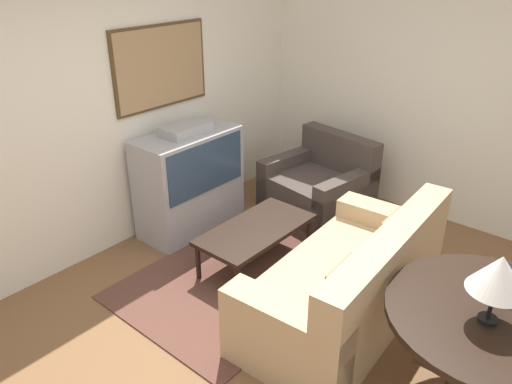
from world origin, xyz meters
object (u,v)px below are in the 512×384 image
tv (190,181)px  console_table (496,323)px  coffee_table (256,231)px  mantel_clock (508,282)px  armchair (319,187)px  couch (349,285)px  table_lamp (499,274)px

tv → console_table: 3.10m
tv → coffee_table: (-0.09, -0.96, -0.18)m
tv → mantel_clock: tv is taller
console_table → mantel_clock: 0.28m
tv → console_table: bearing=-97.6°
console_table → armchair: bearing=55.2°
mantel_clock → console_table: bearing=-173.0°
tv → armchair: tv is taller
couch → table_lamp: table_lamp is taller
couch → console_table: 1.16m
table_lamp → couch: bearing=73.4°
couch → mantel_clock: size_ratio=11.42×
console_table → couch: bearing=78.7°
armchair → coffee_table: size_ratio=1.01×
coffee_table → couch: bearing=-95.7°
tv → console_table: size_ratio=0.89×
tv → mantel_clock: (-0.17, -3.04, 0.30)m
couch → armchair: bearing=-142.3°
couch → console_table: couch is taller
tv → console_table: tv is taller
table_lamp → mantel_clock: size_ratio=2.57×
armchair → mantel_clock: (-1.35, -2.24, 0.55)m
armchair → table_lamp: 2.91m
couch → console_table: bearing=75.1°
couch → coffee_table: (0.10, 1.03, 0.04)m
coffee_table → mantel_clock: (-0.08, -2.08, 0.48)m
couch → table_lamp: 1.32m
couch → armchair: (1.37, 1.20, -0.03)m
tv → couch: size_ratio=0.58×
coffee_table → table_lamp: (-0.41, -2.08, 0.71)m
tv → coffee_table: tv is taller
mantel_clock → coffee_table: bearing=87.7°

